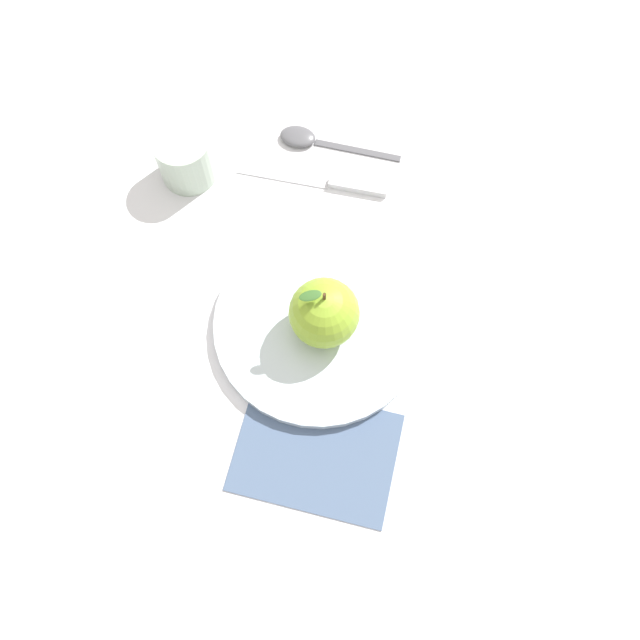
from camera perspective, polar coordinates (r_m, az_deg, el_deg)
name	(u,v)px	position (r m, az deg, el deg)	size (l,w,h in m)	color
ground_plane	(311,288)	(0.77, -0.83, 2.94)	(2.40, 2.40, 0.00)	silver
dinner_plate	(320,324)	(0.74, 0.00, -0.33)	(0.25, 0.25, 0.01)	silver
apple	(325,313)	(0.70, 0.46, 0.64)	(0.08, 0.08, 0.09)	#8CB22D
cup	(186,156)	(0.84, -12.06, 14.28)	(0.07, 0.07, 0.07)	#B2C6B2
knife	(327,182)	(0.84, 0.60, 12.40)	(0.20, 0.06, 0.01)	silver
spoon	(311,139)	(0.88, -0.81, 16.02)	(0.16, 0.07, 0.01)	#59595E
linen_napkin	(317,452)	(0.71, -0.29, -11.84)	(0.13, 0.17, 0.00)	slate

